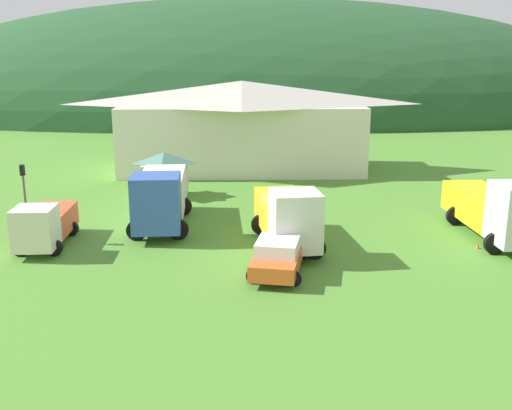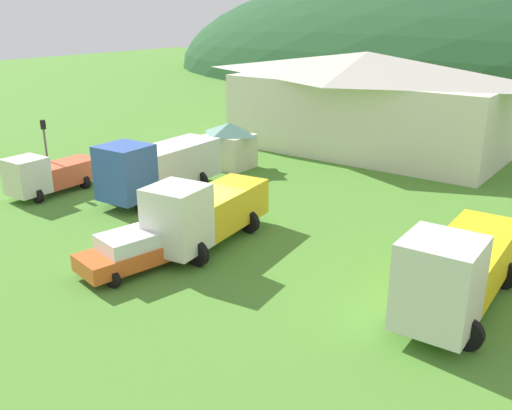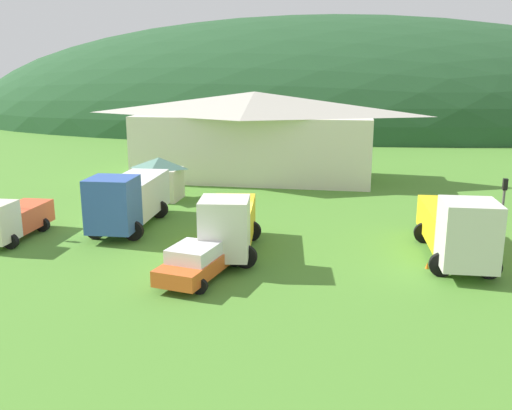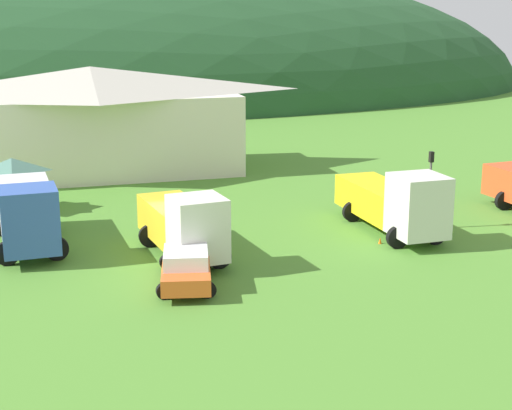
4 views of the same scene
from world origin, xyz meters
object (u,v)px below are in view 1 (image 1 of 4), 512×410
object	(u,v)px
light_truck_cream	(44,224)
play_shed_cream	(165,174)
depot_building	(242,125)
box_truck_blue	(161,196)
service_pickup_orange	(279,254)
traffic_light_west	(25,195)
traffic_cone_near_pickup	(477,248)
heavy_rig_striped	(287,216)
flatbed_truck_yellow	(498,209)

from	to	relation	value
light_truck_cream	play_shed_cream	bearing A→B (deg)	154.97
depot_building	light_truck_cream	world-z (taller)	depot_building
depot_building	box_truck_blue	xyz separation A→B (m)	(-4.60, -16.82, -2.02)
service_pickup_orange	play_shed_cream	bearing A→B (deg)	-142.83
traffic_light_west	traffic_cone_near_pickup	size ratio (longest dim) A/B	6.41
depot_building	play_shed_cream	xyz separation A→B (m)	(-5.32, -9.37, -2.24)
play_shed_cream	heavy_rig_striped	world-z (taller)	heavy_rig_striped
box_truck_blue	heavy_rig_striped	distance (m)	7.92
depot_building	flatbed_truck_yellow	size ratio (longest dim) A/B	2.50
depot_building	heavy_rig_striped	distance (m)	20.86
light_truck_cream	heavy_rig_striped	xyz separation A→B (m)	(12.42, -0.25, 0.44)
light_truck_cream	box_truck_blue	world-z (taller)	box_truck_blue
traffic_light_west	play_shed_cream	bearing A→B (deg)	59.94
depot_building	service_pickup_orange	world-z (taller)	depot_building
light_truck_cream	service_pickup_orange	xyz separation A→B (m)	(11.81, -3.69, -0.40)
traffic_light_west	light_truck_cream	bearing A→B (deg)	-35.51
play_shed_cream	flatbed_truck_yellow	world-z (taller)	flatbed_truck_yellow
light_truck_cream	traffic_cone_near_pickup	size ratio (longest dim) A/B	8.53
heavy_rig_striped	traffic_cone_near_pickup	world-z (taller)	heavy_rig_striped
light_truck_cream	flatbed_truck_yellow	size ratio (longest dim) A/B	0.65
light_truck_cream	traffic_cone_near_pickup	world-z (taller)	light_truck_cream
flatbed_truck_yellow	traffic_cone_near_pickup	size ratio (longest dim) A/B	13.17
flatbed_truck_yellow	heavy_rig_striped	bearing A→B (deg)	-86.94
flatbed_truck_yellow	light_truck_cream	bearing A→B (deg)	-90.12
box_truck_blue	flatbed_truck_yellow	distance (m)	18.37
traffic_cone_near_pickup	traffic_light_west	bearing A→B (deg)	176.32
play_shed_cream	service_pickup_orange	size ratio (longest dim) A/B	0.56
traffic_light_west	service_pickup_orange	bearing A→B (deg)	-19.17
heavy_rig_striped	light_truck_cream	bearing A→B (deg)	-98.12
play_shed_cream	flatbed_truck_yellow	bearing A→B (deg)	-28.60
box_truck_blue	service_pickup_orange	xyz separation A→B (m)	(6.34, -7.24, -0.98)
heavy_rig_striped	traffic_light_west	world-z (taller)	traffic_light_west
traffic_cone_near_pickup	box_truck_blue	bearing A→B (deg)	165.75
light_truck_cream	service_pickup_orange	world-z (taller)	light_truck_cream
box_truck_blue	service_pickup_orange	world-z (taller)	box_truck_blue
depot_building	play_shed_cream	size ratio (longest dim) A/B	6.72
box_truck_blue	flatbed_truck_yellow	xyz separation A→B (m)	(18.15, -2.83, -0.12)
depot_building	traffic_cone_near_pickup	distance (m)	24.58
service_pickup_orange	traffic_light_west	size ratio (longest dim) A/B	1.36
service_pickup_orange	depot_building	bearing A→B (deg)	-164.35
depot_building	play_shed_cream	bearing A→B (deg)	-119.60
heavy_rig_striped	service_pickup_orange	world-z (taller)	heavy_rig_striped
traffic_cone_near_pickup	light_truck_cream	bearing A→B (deg)	178.23
light_truck_cream	service_pickup_orange	bearing A→B (deg)	71.00
depot_building	service_pickup_orange	bearing A→B (deg)	-85.88
light_truck_cream	box_truck_blue	distance (m)	6.55
flatbed_truck_yellow	box_truck_blue	bearing A→B (deg)	-100.75
play_shed_cream	service_pickup_orange	xyz separation A→B (m)	(7.05, -14.69, -0.77)
flatbed_truck_yellow	traffic_light_west	bearing A→B (deg)	-92.09
heavy_rig_striped	service_pickup_orange	distance (m)	3.59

